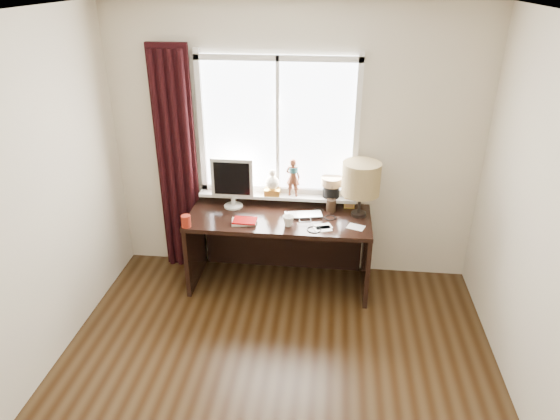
# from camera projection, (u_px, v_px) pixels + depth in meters

# --- Properties ---
(floor) EXTENTS (3.50, 4.00, 0.00)m
(floor) POSITION_uv_depth(u_px,v_px,m) (267.00, 415.00, 3.50)
(floor) COLOR #392815
(floor) RESTS_ON ground
(ceiling) EXTENTS (3.50, 4.00, 0.00)m
(ceiling) POSITION_uv_depth(u_px,v_px,m) (261.00, 22.00, 2.37)
(ceiling) COLOR white
(ceiling) RESTS_ON wall_back
(wall_back) EXTENTS (3.50, 0.00, 2.60)m
(wall_back) POSITION_uv_depth(u_px,v_px,m) (294.00, 147.00, 4.72)
(wall_back) COLOR beige
(wall_back) RESTS_ON ground
(laptop) EXTENTS (0.38, 0.29, 0.03)m
(laptop) POSITION_uv_depth(u_px,v_px,m) (304.00, 215.00, 4.63)
(laptop) COLOR silver
(laptop) RESTS_ON desk
(mug) EXTENTS (0.14, 0.14, 0.10)m
(mug) POSITION_uv_depth(u_px,v_px,m) (288.00, 221.00, 4.45)
(mug) COLOR white
(mug) RESTS_ON desk
(red_cup) EXTENTS (0.08, 0.08, 0.11)m
(red_cup) POSITION_uv_depth(u_px,v_px,m) (186.00, 221.00, 4.43)
(red_cup) COLOR maroon
(red_cup) RESTS_ON desk
(window) EXTENTS (1.52, 0.20, 1.40)m
(window) POSITION_uv_depth(u_px,v_px,m) (280.00, 148.00, 4.69)
(window) COLOR white
(window) RESTS_ON ground
(curtain) EXTENTS (0.38, 0.09, 2.25)m
(curtain) POSITION_uv_depth(u_px,v_px,m) (177.00, 165.00, 4.83)
(curtain) COLOR black
(curtain) RESTS_ON floor
(desk) EXTENTS (1.70, 0.70, 0.75)m
(desk) POSITION_uv_depth(u_px,v_px,m) (280.00, 234.00, 4.83)
(desk) COLOR black
(desk) RESTS_ON floor
(monitor) EXTENTS (0.40, 0.18, 0.49)m
(monitor) POSITION_uv_depth(u_px,v_px,m) (232.00, 180.00, 4.70)
(monitor) COLOR beige
(monitor) RESTS_ON desk
(notebook_stack) EXTENTS (0.24, 0.19, 0.03)m
(notebook_stack) POSITION_uv_depth(u_px,v_px,m) (244.00, 221.00, 4.52)
(notebook_stack) COLOR beige
(notebook_stack) RESTS_ON desk
(brush_holder) EXTENTS (0.09, 0.09, 0.25)m
(brush_holder) POSITION_uv_depth(u_px,v_px,m) (331.00, 205.00, 4.71)
(brush_holder) COLOR black
(brush_holder) RESTS_ON desk
(icon_frame) EXTENTS (0.10, 0.02, 0.13)m
(icon_frame) POSITION_uv_depth(u_px,v_px,m) (349.00, 202.00, 4.76)
(icon_frame) COLOR gold
(icon_frame) RESTS_ON desk
(table_lamp) EXTENTS (0.35, 0.35, 0.52)m
(table_lamp) POSITION_uv_depth(u_px,v_px,m) (361.00, 179.00, 4.50)
(table_lamp) COLOR black
(table_lamp) RESTS_ON desk
(loose_papers) EXTENTS (0.47, 0.22, 0.00)m
(loose_papers) POSITION_uv_depth(u_px,v_px,m) (334.00, 227.00, 4.44)
(loose_papers) COLOR white
(loose_papers) RESTS_ON desk
(desk_cables) EXTENTS (0.29, 0.54, 0.01)m
(desk_cables) POSITION_uv_depth(u_px,v_px,m) (320.00, 221.00, 4.55)
(desk_cables) COLOR black
(desk_cables) RESTS_ON desk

